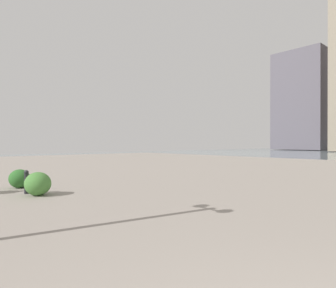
{
  "coord_description": "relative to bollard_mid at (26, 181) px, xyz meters",
  "views": [
    {
      "loc": [
        0.23,
        1.49,
        1.5
      ],
      "look_at": [
        9.17,
        -6.52,
        1.46
      ],
      "focal_mm": 30.29,
      "sensor_mm": 36.0,
      "label": 1
    }
  ],
  "objects": [
    {
      "name": "bollard_mid",
      "position": [
        0.0,
        0.0,
        0.0
      ],
      "size": [
        0.13,
        0.13,
        0.7
      ],
      "color": "#232328",
      "rests_on": "ground"
    },
    {
      "name": "shrub_low",
      "position": [
        1.32,
        -0.15,
        -0.06
      ],
      "size": [
        0.73,
        0.66,
        0.62
      ],
      "color": "#2D6628",
      "rests_on": "ground"
    },
    {
      "name": "shrub_round",
      "position": [
        -0.53,
        -0.16,
        -0.03
      ],
      "size": [
        0.79,
        0.71,
        0.67
      ],
      "color": "#477F38",
      "rests_on": "ground"
    },
    {
      "name": "building_annex",
      "position": [
        19.79,
        -66.81,
        11.07
      ],
      "size": [
        11.39,
        10.08,
        22.88
      ],
      "color": "#5B5660",
      "rests_on": "ground"
    }
  ]
}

